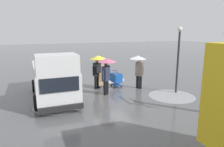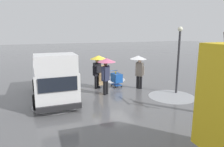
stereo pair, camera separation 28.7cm
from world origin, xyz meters
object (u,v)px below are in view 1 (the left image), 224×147
pedestrian_black_side (106,67)px  pedestrian_white_side (139,64)px  cargo_van_parked_right (54,78)px  pedestrian_pink_side (98,64)px  shopping_cart_vendor (116,78)px  street_lamp (178,53)px  hand_dolly_boxes (101,75)px

pedestrian_black_side → pedestrian_white_side: bearing=-168.9°
cargo_van_parked_right → pedestrian_white_side: bearing=-178.0°
pedestrian_pink_side → pedestrian_white_side: same height
shopping_cart_vendor → pedestrian_black_side: size_ratio=0.49×
shopping_cart_vendor → street_lamp: (-2.84, 2.50, 1.80)m
street_lamp → shopping_cart_vendor: bearing=-41.3°
cargo_van_parked_right → hand_dolly_boxes: size_ratio=3.64×
cargo_van_parked_right → pedestrian_black_side: 2.94m
hand_dolly_boxes → street_lamp: street_lamp is taller
shopping_cart_vendor → street_lamp: 4.19m
cargo_van_parked_right → pedestrian_pink_side: 3.04m
shopping_cart_vendor → pedestrian_white_side: bearing=143.8°
shopping_cart_vendor → hand_dolly_boxes: hand_dolly_boxes is taller
shopping_cart_vendor → street_lamp: street_lamp is taller
cargo_van_parked_right → hand_dolly_boxes: bearing=-160.1°
pedestrian_pink_side → pedestrian_white_side: 2.57m
cargo_van_parked_right → shopping_cart_vendor: cargo_van_parked_right is taller
hand_dolly_boxes → shopping_cart_vendor: bearing=176.4°
shopping_cart_vendor → pedestrian_black_side: 2.02m
hand_dolly_boxes → pedestrian_black_side: bearing=84.4°
cargo_van_parked_right → pedestrian_black_side: cargo_van_parked_right is taller
hand_dolly_boxes → pedestrian_pink_side: bearing=3.4°
pedestrian_pink_side → hand_dolly_boxes: bearing=-176.6°
cargo_van_parked_right → street_lamp: size_ratio=1.39×
pedestrian_pink_side → cargo_van_parked_right: bearing=21.1°
hand_dolly_boxes → pedestrian_white_side: size_ratio=0.68×
shopping_cart_vendor → pedestrian_white_side: size_ratio=0.49×
shopping_cart_vendor → pedestrian_white_side: 1.76m
street_lamp → cargo_van_parked_right: bearing=-11.9°
cargo_van_parked_right → pedestrian_pink_side: (-2.81, -1.09, 0.39)m
pedestrian_white_side → street_lamp: (-1.67, 1.64, 0.80)m
cargo_van_parked_right → shopping_cart_vendor: 4.23m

